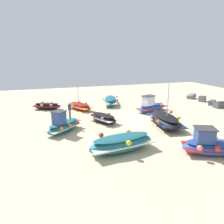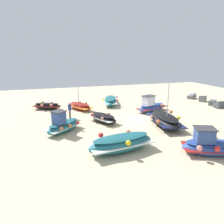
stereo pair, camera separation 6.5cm
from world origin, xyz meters
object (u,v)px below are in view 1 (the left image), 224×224
at_px(fishing_boat_0, 122,143).
at_px(fishing_boat_4, 165,120).
at_px(fishing_boat_2, 211,145).
at_px(fishing_boat_5, 151,106).
at_px(fishing_boat_7, 63,125).
at_px(fishing_boat_6, 103,118).
at_px(fishing_boat_1, 47,106).
at_px(fishing_boat_3, 110,101).
at_px(fishing_boat_8, 80,106).
at_px(person_walking, 70,109).

bearing_deg(fishing_boat_0, fishing_boat_4, 25.39).
relative_size(fishing_boat_2, fishing_boat_5, 0.97).
height_order(fishing_boat_4, fishing_boat_7, fishing_boat_4).
bearing_deg(fishing_boat_6, fishing_boat_5, -95.87).
height_order(fishing_boat_1, fishing_boat_3, fishing_boat_3).
bearing_deg(fishing_boat_8, fishing_boat_1, -140.26).
xyz_separation_m(fishing_boat_1, fishing_boat_6, (6.82, 5.03, 0.01)).
bearing_deg(fishing_boat_6, fishing_boat_2, -175.87).
height_order(fishing_boat_6, person_walking, person_walking).
xyz_separation_m(fishing_boat_0, fishing_boat_8, (-11.99, -0.80, -0.18)).
bearing_deg(fishing_boat_8, fishing_boat_6, -15.74).
distance_m(fishing_boat_5, fishing_boat_7, 10.92).
relative_size(fishing_boat_0, fishing_boat_3, 1.06).
distance_m(fishing_boat_2, fishing_boat_3, 15.61).
height_order(fishing_boat_1, fishing_boat_6, fishing_boat_1).
bearing_deg(fishing_boat_2, fishing_boat_5, -74.90).
xyz_separation_m(fishing_boat_2, fishing_boat_4, (-5.96, 0.18, -0.05)).
relative_size(fishing_boat_6, fishing_boat_7, 1.02).
bearing_deg(fishing_boat_0, fishing_boat_5, 43.31).
bearing_deg(fishing_boat_6, fishing_boat_4, -143.62).
xyz_separation_m(fishing_boat_0, person_walking, (-8.91, -2.34, 0.34)).
bearing_deg(fishing_boat_1, fishing_boat_3, 24.51).
distance_m(fishing_boat_3, fishing_boat_5, 5.73).
bearing_deg(fishing_boat_5, fishing_boat_2, 62.04).
bearing_deg(fishing_boat_4, fishing_boat_8, 47.09).
distance_m(fishing_boat_8, person_walking, 3.48).
relative_size(fishing_boat_4, fishing_boat_7, 1.46).
height_order(fishing_boat_2, fishing_boat_4, fishing_boat_4).
xyz_separation_m(fishing_boat_2, fishing_boat_6, (-8.70, -4.90, -0.18)).
xyz_separation_m(fishing_boat_5, person_walking, (-0.14, -9.20, 0.34)).
bearing_deg(fishing_boat_0, fishing_boat_2, -30.17).
relative_size(fishing_boat_0, fishing_boat_5, 1.15).
bearing_deg(fishing_boat_1, person_walking, -39.49).
relative_size(fishing_boat_1, fishing_boat_2, 0.84).
height_order(fishing_boat_7, person_walking, fishing_boat_7).
relative_size(fishing_boat_2, fishing_boat_4, 0.81).
bearing_deg(fishing_boat_0, person_walking, 96.03).
bearing_deg(fishing_boat_5, fishing_boat_7, -0.31).
height_order(fishing_boat_0, person_walking, person_walking).
relative_size(fishing_boat_1, fishing_boat_7, 0.99).
bearing_deg(fishing_boat_6, fishing_boat_0, 149.93).
height_order(fishing_boat_4, fishing_boat_8, fishing_boat_4).
xyz_separation_m(fishing_boat_0, fishing_boat_4, (-3.81, 5.63, -0.04)).
relative_size(fishing_boat_4, fishing_boat_6, 1.44).
bearing_deg(fishing_boat_4, fishing_boat_6, 70.55).
height_order(fishing_boat_3, fishing_boat_4, fishing_boat_4).
relative_size(fishing_boat_2, fishing_boat_8, 1.12).
relative_size(fishing_boat_3, fishing_boat_4, 0.90).
relative_size(fishing_boat_3, fishing_boat_5, 1.08).
xyz_separation_m(fishing_boat_2, fishing_boat_5, (-10.92, 1.41, 0.00)).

